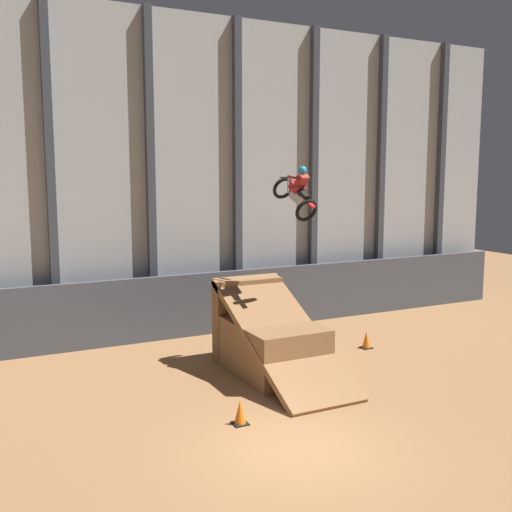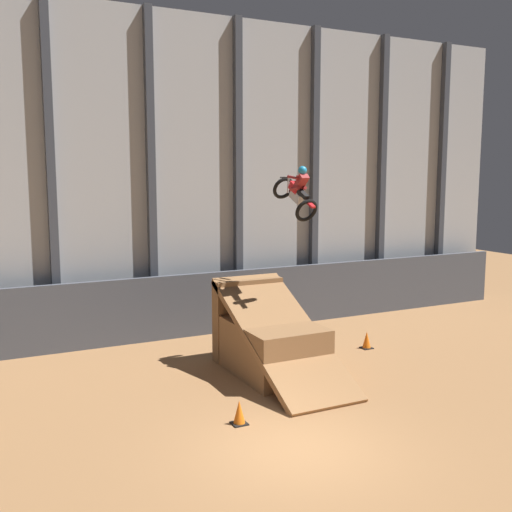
# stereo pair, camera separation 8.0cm
# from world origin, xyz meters

# --- Properties ---
(ground_plane) EXTENTS (60.00, 60.00, 0.00)m
(ground_plane) POSITION_xyz_m (0.00, 0.00, 0.00)
(ground_plane) COLOR #996B42
(arena_back_wall) EXTENTS (32.00, 0.40, 11.57)m
(arena_back_wall) POSITION_xyz_m (0.00, 10.45, 5.79)
(arena_back_wall) COLOR #ADB2B7
(arena_back_wall) RESTS_ON ground_plane
(lower_barrier) EXTENTS (31.36, 0.20, 2.28)m
(lower_barrier) POSITION_xyz_m (0.00, 9.57, 1.14)
(lower_barrier) COLOR #474C56
(lower_barrier) RESTS_ON ground_plane
(dirt_ramp) EXTENTS (2.26, 5.13, 2.73)m
(dirt_ramp) POSITION_xyz_m (1.89, 4.95, 0.92)
(dirt_ramp) COLOR olive
(dirt_ramp) RESTS_ON ground_plane
(rider_bike_solo) EXTENTS (0.83, 1.87, 1.69)m
(rider_bike_solo) POSITION_xyz_m (2.94, 5.11, 5.29)
(rider_bike_solo) COLOR black
(traffic_cone_near_ramp) EXTENTS (0.36, 0.36, 0.58)m
(traffic_cone_near_ramp) POSITION_xyz_m (5.92, 5.46, 0.28)
(traffic_cone_near_ramp) COLOR black
(traffic_cone_near_ramp) RESTS_ON ground_plane
(traffic_cone_arena_edge) EXTENTS (0.36, 0.36, 0.58)m
(traffic_cone_arena_edge) POSITION_xyz_m (-0.53, 1.75, 0.28)
(traffic_cone_arena_edge) COLOR black
(traffic_cone_arena_edge) RESTS_ON ground_plane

